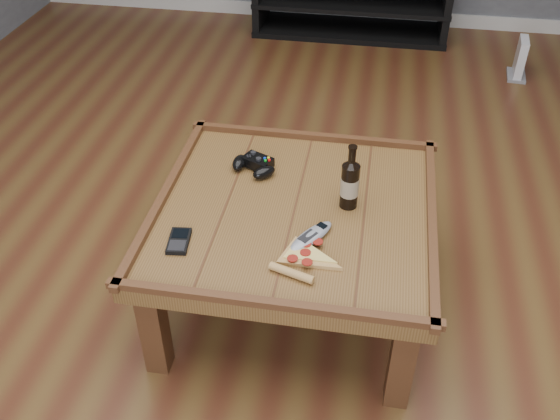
% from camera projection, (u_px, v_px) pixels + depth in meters
% --- Properties ---
extents(ground, '(6.00, 6.00, 0.00)m').
position_uv_depth(ground, '(293.00, 296.00, 2.53)').
color(ground, '#4B2515').
rests_on(ground, ground).
extents(baseboard, '(5.00, 0.02, 0.10)m').
position_uv_depth(baseboard, '(352.00, 14.00, 4.81)').
color(baseboard, silver).
rests_on(baseboard, ground).
extents(coffee_table, '(1.03, 1.03, 0.48)m').
position_uv_depth(coffee_table, '(295.00, 221.00, 2.29)').
color(coffee_table, '#543718').
rests_on(coffee_table, ground).
extents(media_console, '(1.40, 0.45, 0.50)m').
position_uv_depth(media_console, '(352.00, 0.00, 4.51)').
color(media_console, black).
rests_on(media_console, ground).
extents(beer_bottle, '(0.07, 0.07, 0.25)m').
position_uv_depth(beer_bottle, '(350.00, 183.00, 2.20)').
color(beer_bottle, black).
rests_on(beer_bottle, coffee_table).
extents(game_controller, '(0.19, 0.17, 0.05)m').
position_uv_depth(game_controller, '(254.00, 165.00, 2.42)').
color(game_controller, black).
rests_on(game_controller, coffee_table).
extents(pizza_slice, '(0.24, 0.31, 0.03)m').
position_uv_depth(pizza_slice, '(303.00, 258.00, 2.03)').
color(pizza_slice, tan).
rests_on(pizza_slice, coffee_table).
extents(smartphone, '(0.08, 0.13, 0.02)m').
position_uv_depth(smartphone, '(179.00, 241.00, 2.10)').
color(smartphone, black).
rests_on(smartphone, coffee_table).
extents(remote_control, '(0.16, 0.21, 0.03)m').
position_uv_depth(remote_control, '(311.00, 236.00, 2.10)').
color(remote_control, gray).
rests_on(remote_control, coffee_table).
extents(game_console, '(0.13, 0.21, 0.26)m').
position_uv_depth(game_console, '(520.00, 60.00, 4.01)').
color(game_console, gray).
rests_on(game_console, ground).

